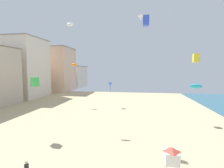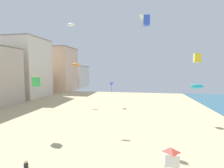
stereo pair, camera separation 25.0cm
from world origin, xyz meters
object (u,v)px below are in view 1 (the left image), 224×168
object	(u,v)px
kite_orange_parafoil_2	(74,64)
kite_blue_box	(146,21)
kite_white_delta	(141,18)
kite_blue_delta	(110,84)
kite_white_parafoil	(70,24)
kite_yellow_box	(196,58)
lifeguard_stand	(172,156)
kite_green_box	(35,82)
kite_cyan_parafoil	(196,86)

from	to	relation	value
kite_orange_parafoil_2	kite_blue_box	distance (m)	22.80
kite_white_delta	kite_blue_delta	world-z (taller)	kite_white_delta
kite_blue_box	kite_white_parafoil	size ratio (longest dim) A/B	1.07
kite_blue_delta	kite_yellow_box	world-z (taller)	kite_yellow_box
lifeguard_stand	kite_blue_box	size ratio (longest dim) A/B	1.83
kite_green_box	kite_blue_box	bearing A→B (deg)	18.49
kite_white_delta	kite_yellow_box	distance (m)	16.18
kite_white_delta	kite_yellow_box	size ratio (longest dim) A/B	2.41
kite_green_box	kite_yellow_box	distance (m)	21.41
kite_yellow_box	kite_white_delta	bearing A→B (deg)	121.11
lifeguard_stand	kite_green_box	xyz separation A→B (m)	(-16.40, 6.46, 5.41)
kite_green_box	kite_white_parafoil	bearing A→B (deg)	69.45
lifeguard_stand	kite_yellow_box	size ratio (longest dim) A/B	2.28
lifeguard_stand	kite_cyan_parafoil	xyz separation A→B (m)	(4.45, 8.53, 4.91)
kite_orange_parafoil_2	kite_yellow_box	world-z (taller)	kite_yellow_box
kite_blue_box	kite_white_parafoil	distance (m)	12.35
lifeguard_stand	kite_orange_parafoil_2	bearing A→B (deg)	121.77
kite_white_delta	kite_white_parafoil	world-z (taller)	kite_white_delta
kite_white_delta	kite_orange_parafoil_2	xyz separation A→B (m)	(-16.28, 4.68, -9.02)
kite_blue_delta	lifeguard_stand	bearing A→B (deg)	-69.62
kite_cyan_parafoil	kite_white_parafoil	size ratio (longest dim) A/B	1.18
lifeguard_stand	kite_yellow_box	bearing A→B (deg)	59.38
kite_blue_delta	kite_yellow_box	xyz separation A→B (m)	(14.00, -16.01, 4.93)
kite_blue_delta	kite_white_parafoil	size ratio (longest dim) A/B	1.92
lifeguard_stand	kite_orange_parafoil_2	world-z (taller)	kite_orange_parafoil_2
kite_white_delta	kite_orange_parafoil_2	bearing A→B (deg)	163.96
kite_orange_parafoil_2	kite_yellow_box	size ratio (longest dim) A/B	1.55
kite_blue_box	kite_green_box	xyz separation A→B (m)	(-14.65, -4.90, -8.70)
kite_blue_delta	kite_white_parafoil	world-z (taller)	kite_white_parafoil
kite_white_delta	kite_green_box	world-z (taller)	kite_white_delta
kite_white_parafoil	kite_blue_box	bearing A→B (deg)	-6.90
kite_yellow_box	kite_blue_box	bearing A→B (deg)	162.13
kite_green_box	kite_cyan_parafoil	bearing A→B (deg)	5.66
kite_white_delta	kite_white_parafoil	distance (m)	14.43
kite_blue_box	kite_white_delta	bearing A→B (deg)	93.81
kite_blue_box	kite_green_box	size ratio (longest dim) A/B	1.12
kite_cyan_parafoil	lifeguard_stand	bearing A→B (deg)	-117.57
lifeguard_stand	kite_green_box	size ratio (longest dim) A/B	2.06
lifeguard_stand	kite_green_box	world-z (taller)	kite_green_box
lifeguard_stand	kite_blue_box	bearing A→B (deg)	94.38
kite_blue_delta	kite_green_box	world-z (taller)	kite_green_box
kite_white_parafoil	kite_green_box	distance (m)	11.38
kite_white_parafoil	kite_orange_parafoil_2	bearing A→B (deg)	110.10
kite_white_delta	kite_blue_box	bearing A→B (deg)	-86.19
kite_blue_box	kite_yellow_box	size ratio (longest dim) A/B	1.25
kite_blue_delta	kite_yellow_box	distance (m)	21.83
kite_white_delta	kite_cyan_parafoil	size ratio (longest dim) A/B	1.76
kite_white_delta	lifeguard_stand	bearing A→B (deg)	-83.49
kite_cyan_parafoil	kite_blue_delta	world-z (taller)	kite_cyan_parafoil
kite_blue_delta	kite_green_box	size ratio (longest dim) A/B	2.02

